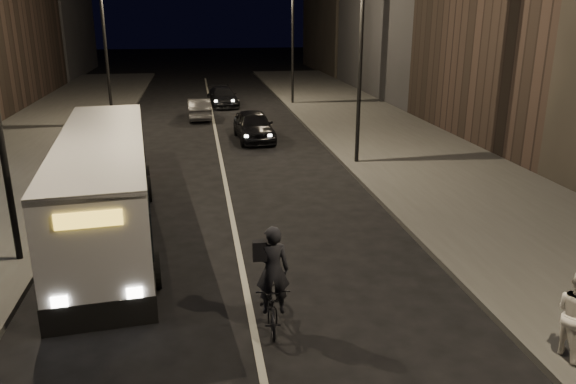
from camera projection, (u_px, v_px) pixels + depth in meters
name	position (u px, v px, depth m)	size (l,w,h in m)	color
ground	(253.00, 327.00, 11.54)	(180.00, 180.00, 0.00)	black
sidewalk_right	(405.00, 149.00, 25.95)	(7.00, 70.00, 0.16)	#3D3D3A
sidewalk_left	(16.00, 165.00, 23.36)	(7.00, 70.00, 0.16)	#3D3D3A
streetlight_right_mid	(355.00, 33.00, 21.96)	(1.20, 0.44, 8.12)	black
streetlight_right_far	(289.00, 24.00, 36.98)	(1.20, 0.44, 8.12)	black
streetlight_left_far	(109.00, 27.00, 29.72)	(1.20, 0.44, 8.12)	black
city_bus	(105.00, 182.00, 15.89)	(3.35, 10.93, 2.90)	silver
cyclist_on_bicycle	(272.00, 292.00, 11.43)	(0.80, 1.99, 2.24)	black
car_near	(254.00, 126.00, 27.97)	(1.74, 4.33, 1.48)	black
car_mid	(199.00, 109.00, 33.48)	(1.30, 3.73, 1.23)	#343436
car_far	(223.00, 97.00, 38.05)	(1.74, 4.29, 1.25)	black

